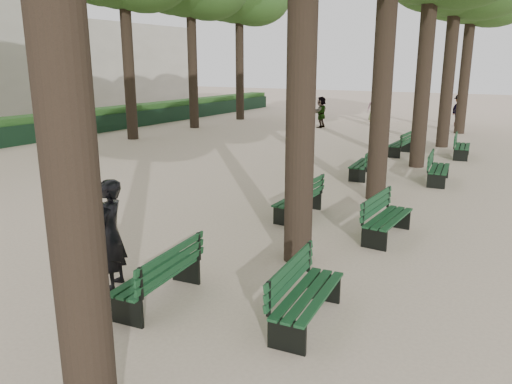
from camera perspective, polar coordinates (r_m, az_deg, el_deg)
The scene contains 16 objects.
ground at distance 8.06m, azimuth -14.78°, elevation -12.49°, with size 120.00×120.00×0.00m, color beige.
bench_left_0 at distance 7.96m, azimuth -11.04°, elevation -10.43°, with size 0.75×1.85×0.92m.
bench_left_1 at distance 12.01m, azimuth 4.86°, elevation -1.58°, with size 0.57×1.80×0.92m.
bench_left_2 at distance 16.49m, azimuth 12.13°, elevation 2.60°, with size 0.70×1.84×0.92m.
bench_left_3 at distance 20.90m, azimuth 16.06°, elevation 4.84°, with size 0.63×1.82×0.92m.
bench_right_0 at distance 7.25m, azimuth 5.89°, elevation -12.83°, with size 0.72×1.84×0.92m.
bench_right_1 at distance 10.88m, azimuth 14.77°, elevation -3.74°, with size 0.66×1.83×0.92m.
bench_right_2 at distance 16.36m, azimuth 20.13°, elevation 1.93°, with size 0.75×1.85×0.92m.
bench_right_3 at distance 21.09m, azimuth 22.45°, elevation 4.38°, with size 0.74×1.85×0.92m.
man_with_map at distance 8.41m, azimuth -16.29°, elevation -4.68°, with size 0.74×0.81×1.83m.
pedestrian_d at distance 32.53m, azimuth 13.32°, elevation 9.31°, with size 0.82×0.33×1.67m, color #262628.
pedestrian_b at distance 31.67m, azimuth 22.17°, elevation 8.65°, with size 1.18×0.37×1.83m, color #262628.
pedestrian_e at distance 28.94m, azimuth 7.45°, elevation 9.05°, with size 1.63×0.35×1.75m, color #262628.
fence at distance 25.95m, azimuth -21.84°, elevation 6.56°, with size 0.08×42.00×0.90m, color black.
hedge at distance 26.48m, azimuth -22.83°, elevation 6.93°, with size 1.20×42.00×1.20m, color #1E4919.
building_far at distance 51.81m, azimuth -18.32°, elevation 13.75°, with size 12.00×16.00×7.00m, color #B7B2A3.
Camera 1 is at (5.17, -5.02, 3.60)m, focal length 35.00 mm.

